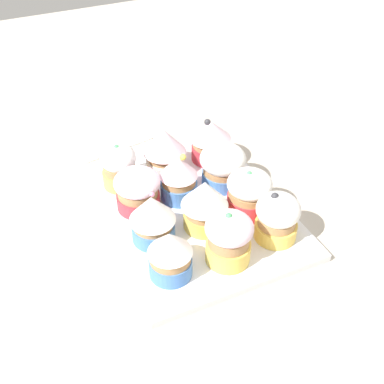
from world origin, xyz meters
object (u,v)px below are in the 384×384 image
at_px(cupcake_1, 249,192).
at_px(cupcake_3, 210,139).
at_px(cupcake_2, 223,165).
at_px(cupcake_9, 152,217).
at_px(cupcake_10, 137,189).
at_px(cupcake_4, 228,238).
at_px(cupcake_11, 119,166).
at_px(napkin, 104,135).
at_px(baking_tray, 192,211).
at_px(cupcake_0, 277,217).
at_px(cupcake_7, 165,150).
at_px(cupcake_6, 179,177).
at_px(cupcake_5, 203,204).
at_px(cupcake_8, 170,254).

bearing_deg(cupcake_1, cupcake_3, -3.31).
relative_size(cupcake_2, cupcake_9, 0.93).
bearing_deg(cupcake_2, cupcake_1, -176.98).
relative_size(cupcake_3, cupcake_10, 1.12).
xyz_separation_m(cupcake_4, cupcake_11, (0.20, 0.07, -0.00)).
xyz_separation_m(cupcake_9, napkin, (0.28, -0.02, -0.05)).
xyz_separation_m(baking_tray, cupcake_1, (-0.04, -0.07, 0.04)).
xyz_separation_m(cupcake_0, napkin, (0.35, 0.13, -0.04)).
bearing_deg(cupcake_3, cupcake_4, 159.33).
relative_size(cupcake_7, cupcake_10, 1.14).
xyz_separation_m(cupcake_0, cupcake_10, (0.13, 0.14, -0.00)).
distance_m(cupcake_1, cupcake_9, 0.14).
bearing_deg(cupcake_0, cupcake_7, 21.12).
bearing_deg(cupcake_0, cupcake_2, 4.98).
distance_m(cupcake_4, cupcake_10, 0.16).
distance_m(cupcake_4, cupcake_9, 0.10).
relative_size(baking_tray, cupcake_1, 4.59).
xyz_separation_m(cupcake_6, cupcake_7, (0.07, -0.01, 0.00)).
bearing_deg(cupcake_4, cupcake_5, 1.49).
bearing_deg(cupcake_2, cupcake_10, 88.95).
bearing_deg(cupcake_4, napkin, 8.77).
height_order(cupcake_4, napkin, cupcake_4).
relative_size(cupcake_5, cupcake_9, 1.03).
height_order(cupcake_0, cupcake_7, cupcake_7).
relative_size(cupcake_4, cupcake_11, 1.03).
height_order(cupcake_0, cupcake_5, cupcake_5).
relative_size(cupcake_10, napkin, 0.50).
height_order(cupcake_1, cupcake_5, cupcake_5).
bearing_deg(cupcake_11, cupcake_5, -151.87).
xyz_separation_m(baking_tray, napkin, (0.25, 0.06, -0.00)).
height_order(cupcake_5, cupcake_11, cupcake_5).
xyz_separation_m(cupcake_1, cupcake_2, (0.07, 0.00, 0.00)).
xyz_separation_m(baking_tray, cupcake_9, (-0.03, 0.07, 0.04)).
distance_m(cupcake_1, cupcake_2, 0.07).
xyz_separation_m(cupcake_4, napkin, (0.36, 0.06, -0.05)).
height_order(cupcake_2, cupcake_6, cupcake_6).
height_order(cupcake_1, cupcake_7, cupcake_7).
xyz_separation_m(cupcake_2, cupcake_8, (-0.13, 0.14, 0.00)).
distance_m(cupcake_3, cupcake_11, 0.15).
xyz_separation_m(cupcake_1, napkin, (0.29, 0.13, -0.04)).
relative_size(cupcake_0, cupcake_5, 0.94).
height_order(baking_tray, cupcake_3, cupcake_3).
bearing_deg(cupcake_11, cupcake_6, -133.46).
relative_size(cupcake_8, cupcake_9, 0.92).
relative_size(cupcake_0, napkin, 0.55).
distance_m(cupcake_10, napkin, 0.22).
height_order(cupcake_5, napkin, cupcake_5).
bearing_deg(cupcake_1, cupcake_10, 61.79).
xyz_separation_m(cupcake_9, cupcake_11, (0.13, 0.00, -0.00)).
height_order(cupcake_8, napkin, cupcake_8).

